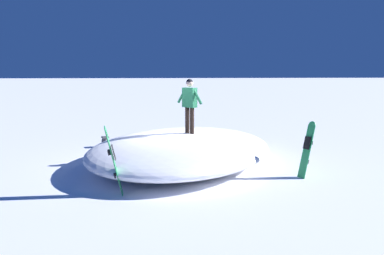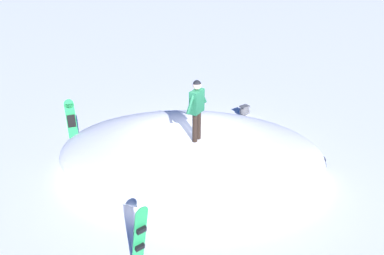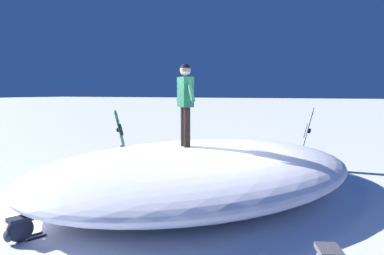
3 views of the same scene
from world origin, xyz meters
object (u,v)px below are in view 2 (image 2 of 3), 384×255
object	(u,v)px
snowboard_primary_upright	(140,235)
backpack_near	(245,111)
backpack_far	(319,163)
snowboarder_standing	(197,105)
snowboard_secondary_upright	(72,126)

from	to	relation	value
snowboard_primary_upright	backpack_near	bearing A→B (deg)	-38.30
backpack_near	backpack_far	size ratio (longest dim) A/B	1.07
snowboarder_standing	snowboard_primary_upright	distance (m)	3.92
snowboarder_standing	snowboard_secondary_upright	bearing A→B (deg)	58.58
snowboard_secondary_upright	backpack_near	bearing A→B (deg)	-80.47
snowboard_primary_upright	backpack_near	xyz separation A→B (m)	(6.18, -4.88, -0.59)
snowboard_secondary_upright	snowboarder_standing	bearing A→B (deg)	-121.42
snowboard_primary_upright	backpack_near	size ratio (longest dim) A/B	2.52
snowboarder_standing	snowboard_primary_upright	bearing A→B (deg)	146.53
snowboard_secondary_upright	snowboard_primary_upright	bearing A→B (deg)	-166.15
snowboarder_standing	snowboard_secondary_upright	world-z (taller)	snowboarder_standing
backpack_near	backpack_far	distance (m)	4.07
backpack_far	snowboard_primary_upright	bearing A→B (deg)	111.59
snowboard_primary_upright	snowboard_secondary_upright	distance (m)	5.31
snowboard_primary_upright	snowboard_secondary_upright	xyz separation A→B (m)	(5.15, 1.27, 0.06)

